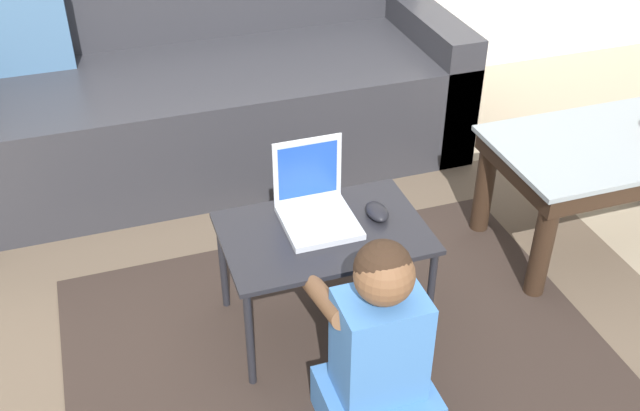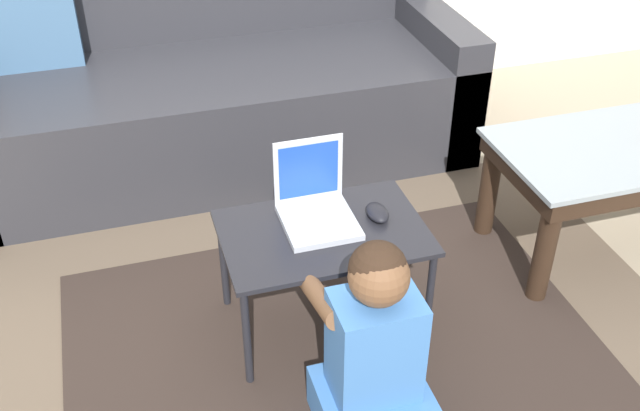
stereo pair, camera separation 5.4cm
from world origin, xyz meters
The scene contains 8 objects.
ground_plane centered at (0.00, 0.00, 0.00)m, with size 16.00×16.00×0.00m, color gray.
area_rug centered at (-0.01, -0.17, 0.00)m, with size 2.32×1.97×0.01m.
couch centered at (-0.14, 1.29, 0.31)m, with size 2.15×0.87×0.91m.
coffee_table centered at (1.11, 0.16, 0.36)m, with size 0.87×0.51×0.44m.
laptop_desk centered at (-0.01, 0.05, 0.34)m, with size 0.62×0.41×0.38m.
laptop centered at (-0.01, 0.11, 0.43)m, with size 0.22×0.23×0.24m.
computer_mouse centered at (0.17, 0.07, 0.40)m, with size 0.07×0.11×0.04m.
person_seated centered at (0.00, -0.38, 0.29)m, with size 0.31×0.42×0.64m.
Camera 2 is at (-0.55, -1.70, 1.75)m, focal length 42.00 mm.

